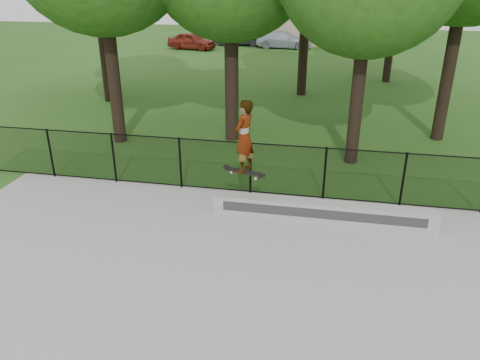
{
  "coord_description": "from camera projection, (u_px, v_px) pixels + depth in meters",
  "views": [
    {
      "loc": [
        2.0,
        -5.71,
        5.7
      ],
      "look_at": [
        0.04,
        4.2,
        1.2
      ],
      "focal_mm": 35.0,
      "sensor_mm": 36.0,
      "label": 1
    }
  ],
  "objects": [
    {
      "name": "skater_airborne",
      "position": [
        244.0,
        138.0,
        11.0
      ],
      "size": [
        0.84,
        0.75,
        1.9
      ],
      "color": "black",
      "rests_on": "ground"
    },
    {
      "name": "concrete_slab",
      "position": [
        189.0,
        345.0,
        7.78
      ],
      "size": [
        14.0,
        12.0,
        0.06
      ],
      "primitive_type": "cube",
      "color": "#999894",
      "rests_on": "ground"
    },
    {
      "name": "distant_building",
      "position": [
        291.0,
        16.0,
        41.32
      ],
      "size": [
        12.4,
        6.4,
        4.3
      ],
      "color": "tan",
      "rests_on": "ground"
    },
    {
      "name": "ground",
      "position": [
        189.0,
        346.0,
        7.79
      ],
      "size": [
        100.0,
        100.0,
        0.0
      ],
      "primitive_type": "plane",
      "color": "#224E16",
      "rests_on": "ground"
    },
    {
      "name": "car_b",
      "position": [
        240.0,
        37.0,
        39.54
      ],
      "size": [
        3.85,
        1.71,
        1.37
      ],
      "primitive_type": "imported",
      "rotation": [
        0.0,
        0.0,
        1.64
      ],
      "color": "black",
      "rests_on": "ground"
    },
    {
      "name": "car_c",
      "position": [
        284.0,
        40.0,
        38.1
      ],
      "size": [
        4.24,
        2.02,
        1.32
      ],
      "primitive_type": "imported",
      "rotation": [
        0.0,
        0.0,
        1.53
      ],
      "color": "#ACB7C3",
      "rests_on": "ground"
    },
    {
      "name": "car_a",
      "position": [
        192.0,
        41.0,
        37.49
      ],
      "size": [
        4.09,
        2.28,
        1.32
      ],
      "primitive_type": "imported",
      "rotation": [
        0.0,
        0.0,
        1.38
      ],
      "color": "maroon",
      "rests_on": "ground"
    },
    {
      "name": "grind_ledge",
      "position": [
        322.0,
        211.0,
        11.52
      ],
      "size": [
        5.46,
        0.4,
        0.49
      ],
      "primitive_type": "cube",
      "color": "#ABABA6",
      "rests_on": "concrete_slab"
    },
    {
      "name": "chainlink_fence",
      "position": [
        250.0,
        168.0,
        12.75
      ],
      "size": [
        16.06,
        0.06,
        1.5
      ],
      "color": "black",
      "rests_on": "concrete_slab"
    }
  ]
}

